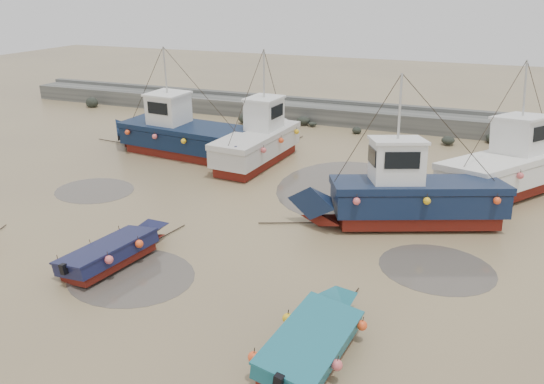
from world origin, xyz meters
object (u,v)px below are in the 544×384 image
Objects in this scene: cabin_boat_3 at (518,165)px; person at (237,181)px; dinghy_2 at (314,335)px; dinghy_1 at (117,248)px; cabin_boat_2 at (403,194)px; cabin_boat_0 at (177,132)px; cabin_boat_1 at (262,138)px.

cabin_boat_3 reaches higher than person.
dinghy_2 is 0.64× the size of cabin_boat_3.
dinghy_1 is 3.11× the size of person.
cabin_boat_2 reaches higher than person.
person is at bearing 53.21° from cabin_boat_2.
dinghy_1 is 19.02m from cabin_boat_3.
dinghy_2 is at bearing -131.91° from cabin_boat_0.
cabin_boat_3 is (13.59, 13.29, 0.78)m from dinghy_1.
cabin_boat_1 is 1.00× the size of cabin_boat_2.
dinghy_2 is 17.23m from cabin_boat_1.
cabin_boat_0 is at bearing 138.37° from dinghy_2.
dinghy_1 is 8.49m from dinghy_2.
dinghy_1 and dinghy_2 have the same top height.
dinghy_2 is 14.12m from person.
person is at bearing -83.99° from cabin_boat_1.
cabin_boat_1 is 3.81m from person.
dinghy_2 is at bearing 152.38° from cabin_boat_2.
cabin_boat_0 and cabin_boat_1 have the same top height.
dinghy_1 is 0.59× the size of cabin_boat_1.
dinghy_1 is 0.98× the size of dinghy_2.
dinghy_2 is at bearing -5.19° from dinghy_1.
person is (-7.89, 11.70, -0.55)m from dinghy_2.
cabin_boat_3 is at bearing 77.25° from dinghy_2.
cabin_boat_2 reaches higher than dinghy_1.
cabin_boat_1 is at bearing 99.31° from dinghy_1.
cabin_boat_0 reaches higher than person.
cabin_boat_0 is (-13.25, 14.75, 0.76)m from dinghy_2.
dinghy_1 is 0.59× the size of cabin_boat_2.
person is (0.29, 9.44, -0.55)m from dinghy_1.
dinghy_2 is at bearing 127.26° from person.
dinghy_2 is 19.84m from cabin_boat_0.
cabin_boat_2 reaches higher than dinghy_2.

